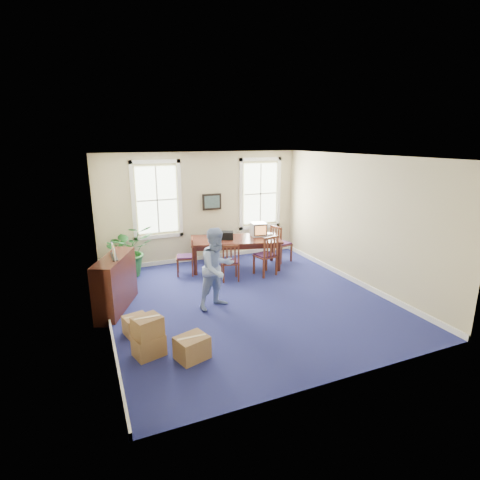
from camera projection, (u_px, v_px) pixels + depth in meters
name	position (u px, v px, depth m)	size (l,w,h in m)	color
floor	(246.00, 299.00, 8.54)	(6.50, 6.50, 0.00)	navy
ceiling	(247.00, 156.00, 7.71)	(6.50, 6.50, 0.00)	white
wall_back	(202.00, 207.00, 11.01)	(6.50, 6.50, 0.00)	#C5B88B
wall_front	(341.00, 283.00, 5.24)	(6.50, 6.50, 0.00)	#C5B88B
wall_left	(100.00, 247.00, 6.99)	(6.50, 6.50, 0.00)	#C5B88B
wall_right	(357.00, 220.00, 9.26)	(6.50, 6.50, 0.00)	#C5B88B
baseboard_back	(203.00, 257.00, 11.39)	(6.00, 0.04, 0.12)	white
baseboard_left	(109.00, 321.00, 7.41)	(0.04, 6.50, 0.12)	white
baseboard_right	(351.00, 279.00, 9.65)	(0.04, 6.50, 0.12)	white
window_left	(157.00, 200.00, 10.43)	(1.40, 0.12, 2.20)	white
window_right	(260.00, 194.00, 11.63)	(1.40, 0.12, 2.20)	white
wall_picture	(212.00, 202.00, 11.04)	(0.58, 0.06, 0.48)	black
conference_table	(236.00, 253.00, 10.58)	(2.49, 1.13, 0.85)	#471D14
crt_tv	(258.00, 229.00, 10.75)	(0.42, 0.45, 0.38)	#B7B7BC
game_console	(270.00, 234.00, 10.87)	(0.16, 0.20, 0.05)	white
equipment_bag	(225.00, 235.00, 10.39)	(0.43, 0.28, 0.21)	black
chair_near_left	(230.00, 261.00, 9.62)	(0.45, 0.45, 1.00)	maroon
chair_near_right	(265.00, 255.00, 9.99)	(0.50, 0.50, 1.11)	maroon
chair_end_left	(185.00, 257.00, 10.01)	(0.45, 0.45, 1.00)	maroon
chair_end_right	(281.00, 243.00, 11.10)	(0.49, 0.49, 1.10)	maroon
man	(217.00, 268.00, 7.96)	(0.86, 0.67, 1.77)	#8BA2D4
credenza	(115.00, 282.00, 7.97)	(0.44, 1.55, 1.22)	#471D14
brochure_rack	(113.00, 248.00, 7.78)	(0.10, 0.59, 0.26)	#99999E
potted_plant	(129.00, 250.00, 9.89)	(1.25, 1.09, 1.39)	#1E5922
cardboard_boxes	(158.00, 331.00, 6.41)	(1.29, 1.29, 0.74)	olive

